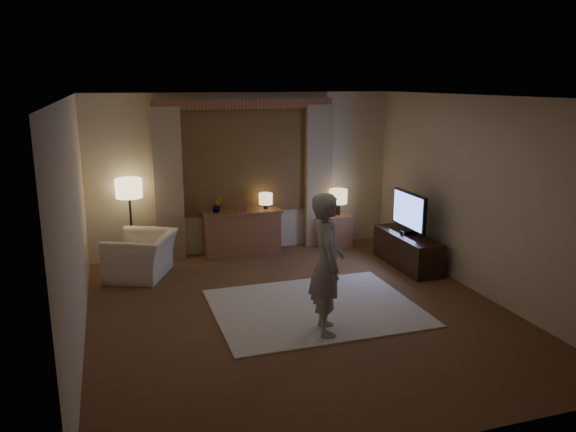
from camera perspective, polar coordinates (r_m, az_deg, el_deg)
name	(u,v)px	position (r m, az deg, el deg)	size (l,w,h in m)	color
room	(287,198)	(7.08, -0.14, 1.83)	(5.04, 5.54, 2.64)	brown
rug	(315,308)	(7.12, 2.75, -9.28)	(2.50, 2.00, 0.02)	beige
sideboard	(242,234)	(9.15, -4.66, -1.83)	(1.20, 0.40, 0.70)	brown
picture_frame	(242,207)	(9.04, -4.71, 0.92)	(0.16, 0.02, 0.20)	brown
plant	(217,206)	(8.95, -7.21, 1.06)	(0.17, 0.13, 0.30)	#999999
table_lamp_sideboard	(266,199)	(9.12, -2.28, 1.69)	(0.22, 0.22, 0.30)	black
floor_lamp	(129,193)	(8.75, -15.84, 2.27)	(0.39, 0.39, 1.35)	black
armchair	(142,256)	(8.40, -14.65, -3.91)	(0.97, 0.85, 0.63)	#F1E2C6
side_table	(338,231)	(9.62, 5.06, -1.50)	(0.40, 0.40, 0.56)	brown
table_lamp_side	(338,197)	(9.49, 5.13, 1.93)	(0.30, 0.30, 0.44)	black
tv_stand	(407,250)	(8.79, 12.02, -3.43)	(0.45, 1.40, 0.50)	black
tv	(409,211)	(8.63, 12.21, 0.45)	(0.22, 0.90, 0.65)	black
person	(327,264)	(6.20, 3.96, -4.87)	(0.58, 0.38, 1.59)	#B1ABA3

